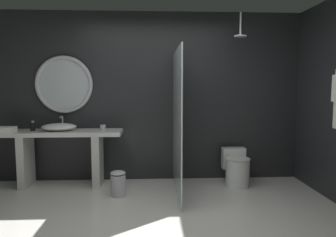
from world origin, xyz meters
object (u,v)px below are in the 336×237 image
at_px(soap_dispenser, 33,126).
at_px(waste_bin, 118,183).
at_px(vessel_sink, 59,127).
at_px(rain_shower_head, 240,33).
at_px(folded_hand_towel, 6,130).
at_px(tumbler_cup, 103,127).
at_px(toilet, 236,168).
at_px(round_wall_mirror, 64,84).

bearing_deg(soap_dispenser, waste_bin, -20.89).
distance_m(vessel_sink, rain_shower_head, 2.94).
bearing_deg(waste_bin, folded_hand_towel, 167.95).
xyz_separation_m(tumbler_cup, folded_hand_towel, (-1.33, -0.16, -0.00)).
distance_m(soap_dispenser, folded_hand_towel, 0.35).
bearing_deg(vessel_sink, soap_dispenser, -176.03).
distance_m(soap_dispenser, waste_bin, 1.54).
relative_size(toilet, waste_bin, 1.53).
bearing_deg(waste_bin, toilet, 12.67).
height_order(round_wall_mirror, waste_bin, round_wall_mirror).
relative_size(round_wall_mirror, waste_bin, 2.52).
bearing_deg(folded_hand_towel, round_wall_mirror, 27.80).
relative_size(round_wall_mirror, rain_shower_head, 2.57).
bearing_deg(tumbler_cup, toilet, -3.42).
height_order(toilet, folded_hand_towel, folded_hand_towel).
bearing_deg(round_wall_mirror, vessel_sink, -99.27).
height_order(soap_dispenser, waste_bin, soap_dispenser).
distance_m(round_wall_mirror, rain_shower_head, 2.70).
xyz_separation_m(vessel_sink, tumbler_cup, (0.64, -0.01, -0.01)).
relative_size(rain_shower_head, toilet, 0.64).
bearing_deg(toilet, folded_hand_towel, -179.23).
bearing_deg(vessel_sink, toilet, -2.78).
bearing_deg(tumbler_cup, folded_hand_towel, -173.01).
xyz_separation_m(vessel_sink, round_wall_mirror, (0.03, 0.21, 0.62)).
relative_size(tumbler_cup, toilet, 0.16).
bearing_deg(folded_hand_towel, rain_shower_head, -0.06).
relative_size(waste_bin, folded_hand_towel, 1.44).
bearing_deg(waste_bin, rain_shower_head, 11.13).
distance_m(tumbler_cup, round_wall_mirror, 0.90).
distance_m(waste_bin, folded_hand_towel, 1.77).
bearing_deg(folded_hand_towel, waste_bin, -12.05).
xyz_separation_m(soap_dispenser, rain_shower_head, (2.98, -0.15, 1.32)).
bearing_deg(soap_dispenser, vessel_sink, 3.97).
height_order(soap_dispenser, folded_hand_towel, soap_dispenser).
height_order(rain_shower_head, toilet, rain_shower_head).
distance_m(tumbler_cup, rain_shower_head, 2.40).
bearing_deg(vessel_sink, waste_bin, -29.50).
distance_m(rain_shower_head, folded_hand_towel, 3.57).
relative_size(rain_shower_head, folded_hand_towel, 1.41).
relative_size(tumbler_cup, round_wall_mirror, 0.10).
bearing_deg(round_wall_mirror, folded_hand_towel, -152.20).
relative_size(rain_shower_head, waste_bin, 0.98).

